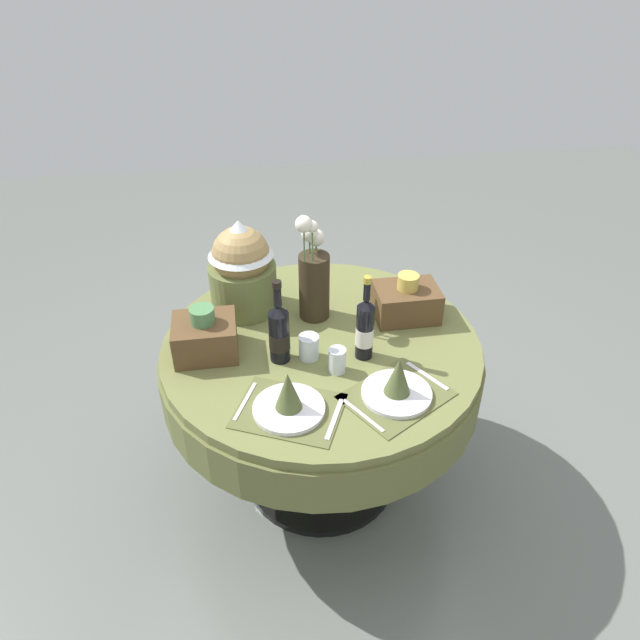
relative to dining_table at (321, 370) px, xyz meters
name	(u,v)px	position (x,y,z in m)	size (l,w,h in m)	color
ground	(321,474)	(0.00, 0.00, -0.61)	(8.00, 8.00, 0.00)	slate
dining_table	(321,370)	(0.00, 0.00, 0.00)	(1.24, 1.24, 0.76)	olive
place_setting_left	(289,400)	(-0.16, -0.36, 0.19)	(0.42, 0.38, 0.16)	brown
place_setting_right	(397,385)	(0.21, -0.34, 0.19)	(0.43, 0.40, 0.16)	brown
flower_vase	(314,277)	(0.00, 0.18, 0.32)	(0.14, 0.15, 0.46)	#332819
wine_bottle_left	(365,328)	(0.14, -0.11, 0.27)	(0.07, 0.07, 0.34)	black
wine_bottle_centre	(279,332)	(-0.16, -0.08, 0.26)	(0.08, 0.08, 0.33)	black
tumbler_near_left	(337,360)	(0.03, -0.18, 0.19)	(0.06, 0.06, 0.09)	silver
tumbler_mid	(309,347)	(-0.06, -0.09, 0.19)	(0.08, 0.08, 0.09)	silver
gift_tub_back_left	(242,264)	(-0.28, 0.28, 0.35)	(0.27, 0.27, 0.40)	olive
woven_basket_side_left	(205,336)	(-0.43, 0.00, 0.22)	(0.23, 0.20, 0.20)	brown
woven_basket_side_right	(406,301)	(0.36, 0.12, 0.21)	(0.25, 0.19, 0.19)	brown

